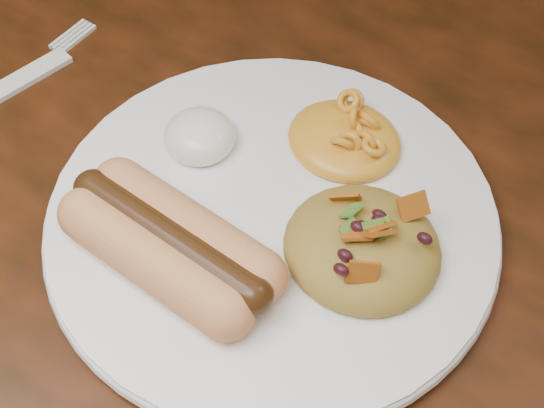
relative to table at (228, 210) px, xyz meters
The scene contains 7 objects.
table is the anchor object (origin of this frame).
plate 0.13m from the table, 33.04° to the right, with size 0.26×0.26×0.01m, color white.
hotdog 0.17m from the table, 65.68° to the right, with size 0.11×0.07×0.03m.
mac_and_cheese 0.15m from the table, 14.80° to the left, with size 0.07×0.06×0.03m, color orange.
sour_cream 0.12m from the table, 76.07° to the right, with size 0.04×0.04×0.03m, color white.
taco_salad 0.18m from the table, 17.82° to the right, with size 0.09×0.08×0.04m.
fork 0.18m from the table, 155.97° to the right, with size 0.02×0.15×0.00m, color white.
Camera 1 is at (0.24, -0.28, 1.15)m, focal length 55.00 mm.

